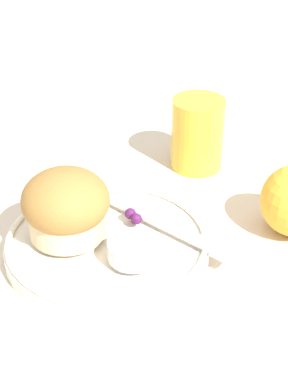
# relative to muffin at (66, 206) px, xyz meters

# --- Properties ---
(ground_plane) EXTENTS (3.00, 3.00, 0.00)m
(ground_plane) POSITION_rel_muffin_xyz_m (0.04, 0.05, -0.05)
(ground_plane) COLOR beige
(plate) EXTENTS (0.21, 0.21, 0.02)m
(plate) POSITION_rel_muffin_xyz_m (0.03, 0.03, -0.04)
(plate) COLOR silver
(plate) RESTS_ON ground_plane
(muffin) EXTENTS (0.09, 0.09, 0.07)m
(muffin) POSITION_rel_muffin_xyz_m (0.00, 0.00, 0.00)
(muffin) COLOR beige
(muffin) RESTS_ON plate
(cream_ramekin) EXTENTS (0.05, 0.05, 0.02)m
(cream_ramekin) POSITION_rel_muffin_xyz_m (0.07, 0.03, -0.02)
(cream_ramekin) COLOR silver
(cream_ramekin) RESTS_ON plate
(berry_pair) EXTENTS (0.02, 0.01, 0.01)m
(berry_pair) POSITION_rel_muffin_xyz_m (0.02, 0.07, -0.03)
(berry_pair) COLOR #4C194C
(berry_pair) RESTS_ON plate
(butter_knife) EXTENTS (0.19, 0.07, 0.00)m
(butter_knife) POSITION_rel_muffin_xyz_m (0.03, 0.09, -0.03)
(butter_knife) COLOR silver
(butter_knife) RESTS_ON plate
(juice_glass) EXTENTS (0.06, 0.06, 0.09)m
(juice_glass) POSITION_rel_muffin_xyz_m (-0.06, 0.21, -0.01)
(juice_glass) COLOR gold
(juice_glass) RESTS_ON ground_plane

